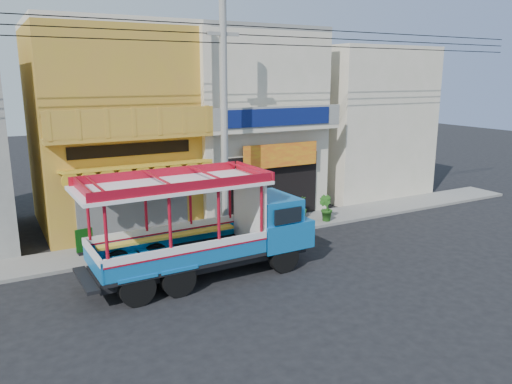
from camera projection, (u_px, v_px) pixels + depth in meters
ground at (295, 265)px, 16.69m from camera, size 90.00×90.00×0.00m
sidewalk at (241, 232)px, 20.08m from camera, size 30.00×2.00×0.12m
shophouse_left at (111, 127)px, 20.66m from camera, size 6.00×7.50×8.24m
shophouse_right at (240, 121)px, 23.49m from camera, size 6.00×6.75×8.24m
party_pilaster at (207, 133)px, 19.44m from camera, size 0.35×0.30×8.00m
filler_building_right at (355, 121)px, 26.88m from camera, size 6.00×6.00×7.60m
utility_pole at (228, 108)px, 17.96m from camera, size 28.00×0.26×9.00m
songthaew_truck at (217, 225)px, 15.62m from camera, size 7.27×2.60×3.37m
green_sign at (85, 243)px, 17.33m from camera, size 0.59×0.32×0.90m
potted_plant_b at (326, 208)px, 21.28m from camera, size 0.64×0.72×1.10m
potted_plant_c at (301, 207)px, 21.77m from camera, size 0.65×0.65×0.94m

